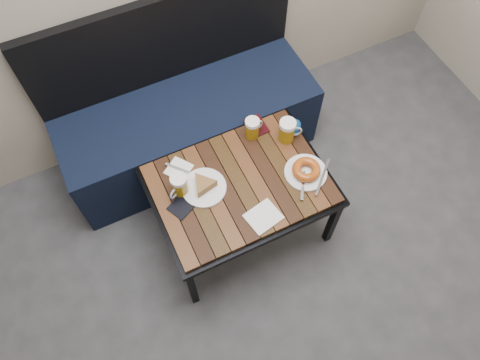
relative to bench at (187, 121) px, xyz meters
name	(u,v)px	position (x,y,z in m)	size (l,w,h in m)	color
room_shell	(304,179)	(-0.17, -1.26, 1.48)	(4.00, 4.00, 4.00)	gray
bench	(187,121)	(0.00, 0.00, 0.00)	(1.40, 0.50, 0.95)	black
cafe_table	(240,187)	(0.05, -0.58, 0.16)	(0.84, 0.62, 0.47)	black
beer_mug_left	(179,185)	(-0.22, -0.51, 0.26)	(0.12, 0.10, 0.12)	#916C0B
beer_mug_centre	(252,128)	(0.22, -0.36, 0.26)	(0.11, 0.08, 0.11)	#916C0B
beer_mug_right	(287,131)	(0.36, -0.46, 0.26)	(0.12, 0.10, 0.13)	#916C0B
plate_pie	(204,186)	(-0.12, -0.54, 0.22)	(0.21, 0.21, 0.06)	white
plate_bagel	(306,171)	(0.35, -0.67, 0.22)	(0.24, 0.24, 0.06)	white
napkin_left	(179,169)	(-0.19, -0.39, 0.20)	(0.15, 0.15, 0.01)	white
napkin_right	(263,217)	(0.06, -0.79, 0.20)	(0.17, 0.15, 0.01)	white
passport_navy	(184,204)	(-0.24, -0.58, 0.20)	(0.10, 0.13, 0.01)	black
passport_burgundy	(256,126)	(0.26, -0.32, 0.20)	(0.09, 0.12, 0.01)	black
knit_pouch	(291,128)	(0.41, -0.43, 0.23)	(0.12, 0.08, 0.05)	#051587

